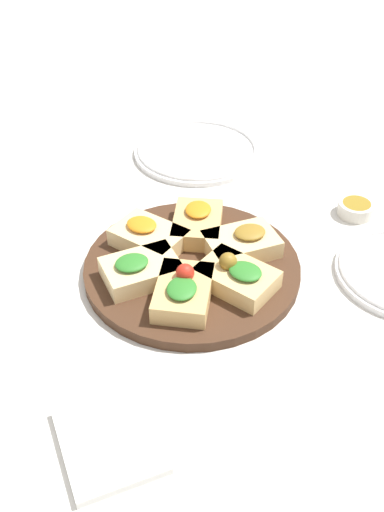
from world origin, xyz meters
The scene contains 11 objects.
ground_plane centered at (0.00, 0.00, 0.00)m, with size 3.00×3.00×0.00m, color silver.
serving_board centered at (0.00, 0.00, 0.01)m, with size 0.33×0.33×0.02m, color #422819.
focaccia_slice_0 centered at (-0.05, 0.06, 0.03)m, with size 0.13×0.13×0.04m.
focaccia_slice_1 centered at (-0.08, -0.02, 0.03)m, with size 0.12×0.10×0.04m.
focaccia_slice_2 centered at (-0.03, -0.08, 0.03)m, with size 0.11×0.13×0.04m.
focaccia_slice_3 centered at (0.05, -0.06, 0.03)m, with size 0.13×0.13×0.05m.
focaccia_slice_4 centered at (0.08, 0.01, 0.03)m, with size 0.12×0.09×0.05m.
focaccia_slice_5 centered at (0.03, 0.08, 0.03)m, with size 0.11×0.13×0.04m.
plate_left centered at (-0.26, 0.25, 0.01)m, with size 0.25×0.25×0.02m.
napkin_stack centered at (0.16, -0.27, 0.01)m, with size 0.13×0.11×0.01m, color white.
dipping_bowl centered at (0.08, 0.31, 0.01)m, with size 0.06×0.06×0.02m.
Camera 1 is at (0.51, -0.47, 0.60)m, focal length 42.00 mm.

